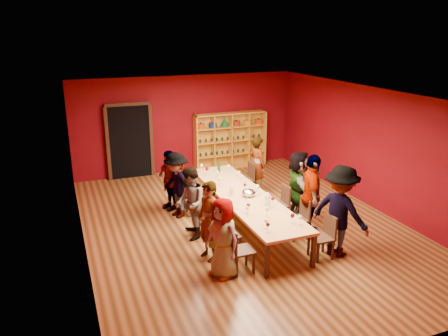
{
  "coord_description": "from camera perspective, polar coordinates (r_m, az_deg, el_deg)",
  "views": [
    {
      "loc": [
        -3.76,
        -8.42,
        4.36
      ],
      "look_at": [
        -0.14,
        0.89,
        1.15
      ],
      "focal_mm": 35.0,
      "sensor_mm": 36.0,
      "label": 1
    }
  ],
  "objects": [
    {
      "name": "wine_glass_6",
      "position": [
        10.16,
        2.73,
        -2.26
      ],
      "size": [
        0.07,
        0.07,
        0.18
      ],
      "color": "white",
      "rests_on": "tasting_table"
    },
    {
      "name": "wine_glass_2",
      "position": [
        10.9,
        1.93,
        -0.68
      ],
      "size": [
        0.09,
        0.09,
        0.21
      ],
      "color": "white",
      "rests_on": "tasting_table"
    },
    {
      "name": "person_left_0",
      "position": [
        7.96,
        -0.13,
        -9.11
      ],
      "size": [
        0.66,
        0.84,
        1.52
      ],
      "primitive_type": "imported",
      "rotation": [
        0.0,
        0.0,
        -1.16
      ],
      "color": "#5F83C5",
      "rests_on": "ground"
    },
    {
      "name": "person_right_4",
      "position": [
        11.93,
        4.4,
        0.37
      ],
      "size": [
        0.49,
        0.63,
        1.59
      ],
      "primitive_type": "imported",
      "rotation": [
        0.0,
        0.0,
        1.7
      ],
      "color": "#131735",
      "rests_on": "ground"
    },
    {
      "name": "chair_person_right_1",
      "position": [
        9.61,
        9.95,
        -6.19
      ],
      "size": [
        0.42,
        0.42,
        0.89
      ],
      "color": "#311A10",
      "rests_on": "ground"
    },
    {
      "name": "wine_glass_5",
      "position": [
        8.79,
        5.71,
        -5.43
      ],
      "size": [
        0.09,
        0.09,
        0.21
      ],
      "color": "white",
      "rests_on": "tasting_table"
    },
    {
      "name": "carafe_a",
      "position": [
        9.88,
        1.02,
        -2.91
      ],
      "size": [
        0.1,
        0.1,
        0.25
      ],
      "color": "white",
      "rests_on": "tasting_table"
    },
    {
      "name": "chair_person_left_0",
      "position": [
        8.18,
        1.83,
        -10.4
      ],
      "size": [
        0.42,
        0.42,
        0.89
      ],
      "color": "#311A10",
      "rests_on": "ground"
    },
    {
      "name": "room_shell",
      "position": [
        9.66,
        2.68,
        0.57
      ],
      "size": [
        7.1,
        9.1,
        3.04
      ],
      "color": "brown",
      "rests_on": "ground"
    },
    {
      "name": "wine_glass_17",
      "position": [
        8.57,
        8.93,
        -6.21
      ],
      "size": [
        0.09,
        0.09,
        0.21
      ],
      "color": "white",
      "rests_on": "tasting_table"
    },
    {
      "name": "wine_glass_14",
      "position": [
        10.44,
        -0.54,
        -1.49
      ],
      "size": [
        0.09,
        0.09,
        0.22
      ],
      "color": "white",
      "rests_on": "tasting_table"
    },
    {
      "name": "person_left_4",
      "position": [
        10.93,
        -7.12,
        -1.55
      ],
      "size": [
        0.67,
        0.98,
        1.53
      ],
      "primitive_type": "imported",
      "rotation": [
        0.0,
        0.0,
        -1.24
      ],
      "color": "#131436",
      "rests_on": "ground"
    },
    {
      "name": "wine_glass_3",
      "position": [
        9.99,
        4.41,
        -2.48
      ],
      "size": [
        0.09,
        0.09,
        0.21
      ],
      "color": "white",
      "rests_on": "tasting_table"
    },
    {
      "name": "wine_glass_0",
      "position": [
        9.97,
        4.28,
        -2.57
      ],
      "size": [
        0.08,
        0.08,
        0.2
      ],
      "color": "white",
      "rests_on": "tasting_table"
    },
    {
      "name": "chair_person_right_4",
      "position": [
        11.9,
        3.09,
        -1.16
      ],
      "size": [
        0.42,
        0.42,
        0.89
      ],
      "color": "#311A10",
      "rests_on": "ground"
    },
    {
      "name": "wine_glass_7",
      "position": [
        8.97,
        3.18,
        -4.94
      ],
      "size": [
        0.08,
        0.08,
        0.2
      ],
      "color": "white",
      "rests_on": "tasting_table"
    },
    {
      "name": "wine_glass_9",
      "position": [
        8.88,
        3.06,
        -5.27
      ],
      "size": [
        0.07,
        0.07,
        0.18
      ],
      "color": "white",
      "rests_on": "tasting_table"
    },
    {
      "name": "wine_glass_19",
      "position": [
        10.69,
        2.41,
        -1.2
      ],
      "size": [
        0.07,
        0.07,
        0.18
      ],
      "color": "white",
      "rests_on": "tasting_table"
    },
    {
      "name": "spittoon_bowl",
      "position": [
        9.85,
        3.24,
        -3.26
      ],
      "size": [
        0.32,
        0.32,
        0.18
      ],
      "primitive_type": "ellipsoid",
      "color": "#B1B3B8",
      "rests_on": "tasting_table"
    },
    {
      "name": "shelving_unit",
      "position": [
        14.15,
        0.77,
        4.01
      ],
      "size": [
        2.4,
        0.4,
        1.8
      ],
      "color": "gold",
      "rests_on": "ground"
    },
    {
      "name": "chair_person_left_4",
      "position": [
        11.12,
        -5.04,
        -2.6
      ],
      "size": [
        0.42,
        0.42,
        0.89
      ],
      "color": "#311A10",
      "rests_on": "ground"
    },
    {
      "name": "wine_bottle",
      "position": [
        11.49,
        -0.66,
        0.14
      ],
      "size": [
        0.08,
        0.08,
        0.32
      ],
      "color": "#153A1B",
      "rests_on": "tasting_table"
    },
    {
      "name": "person_right_1",
      "position": [
        9.57,
        11.36,
        -3.61
      ],
      "size": [
        0.88,
        1.19,
        1.85
      ],
      "primitive_type": "imported",
      "rotation": [
        0.0,
        0.0,
        1.16
      ],
      "color": "beige",
      "rests_on": "ground"
    },
    {
      "name": "wine_glass_18",
      "position": [
        9.37,
        6.36,
        -4.05
      ],
      "size": [
        0.08,
        0.08,
        0.19
      ],
      "color": "white",
      "rests_on": "tasting_table"
    },
    {
      "name": "wine_glass_13",
      "position": [
        8.18,
        5.76,
        -7.41
      ],
      "size": [
        0.08,
        0.08,
        0.19
      ],
      "color": "white",
      "rests_on": "tasting_table"
    },
    {
      "name": "wine_glass_16",
      "position": [
        11.21,
        -2.23,
        -0.17
      ],
      "size": [
        0.08,
        0.08,
        0.21
      ],
      "color": "white",
      "rests_on": "tasting_table"
    },
    {
      "name": "wine_glass_12",
      "position": [
        8.54,
        9.87,
        -6.42
      ],
      "size": [
        0.08,
        0.08,
        0.2
      ],
      "color": "white",
      "rests_on": "tasting_table"
    },
    {
      "name": "wine_glass_1",
      "position": [
        11.45,
        -2.96,
        0.25
      ],
      "size": [
        0.09,
        0.09,
        0.22
      ],
      "color": "white",
      "rests_on": "tasting_table"
    },
    {
      "name": "person_left_2",
      "position": [
        9.36,
        -4.45,
        -4.62
      ],
      "size": [
        0.56,
        0.84,
        1.6
      ],
      "primitive_type": "imported",
      "rotation": [
        0.0,
        0.0,
        -1.75
      ],
      "color": "beige",
      "rests_on": "ground"
    },
    {
      "name": "chair_person_left_1",
      "position": [
        8.73,
        0.1,
        -8.46
      ],
      "size": [
        0.42,
        0.42,
        0.89
      ],
      "color": "#311A10",
      "rests_on": "ground"
    },
    {
      "name": "person_left_3",
      "position": [
        10.43,
        -6.2,
        -2.24
      ],
      "size": [
        0.71,
        1.12,
        1.61
      ],
      "primitive_type": "imported",
      "rotation": [
        0.0,
        0.0,
        -1.27
      ],
      "color": "beige",
      "rests_on": "ground"
    },
    {
      "name": "chair_person_right_0",
      "position": [
        8.9,
        13.05,
        -8.41
      ],
      "size": [
        0.42,
        0.42,
        0.89
      ],
      "color": "#311A10",
      "rests_on": "ground"
    },
    {
      "name": "person_right_0",
      "position": [
        8.9,
        14.95,
        -5.5
      ],
      "size": [
        0.95,
        1.3,
        1.86
      ],
      "primitive_type": "imported",
      "rotation": [
        0.0,
        0.0,
        1.99
      ],
      "color": "#4C4C51",
      "rests_on": "ground"
    },
    {
      "name": "chair_person_left_2",
      "position": [
        9.59,
        -2.11,
        -5.97
      ],
      "size": [
        0.42,
        0.42,
        0.89
      ],
      "color": "#311A10",
      "rests_on": "ground"
    },
    {
      "name": "tasting_table",
      "position": [
        9.93,
        2.61,
        -3.85
      ],
      "size": [
        1.1,
        4.5,
        0.75
      ],
      "color": "tan",
      "rests_on": "ground"
    },
    {
      "name": "doorway",
      "position": [
        13.4,
        -12.22,
        3.43
      ],
      "size": [
        1.4,
        0.17,
        2.3
      ],
      "color": "black",
      "rests_on": "ground"
    },
    {
      "name": "wine_glass_4",
      "position": [
        10.98,
        -0.93,
        -0.55
      ],
      "size": [
        0.08,
        0.08,
        0.21
      ],
      "color": "white",
      "rests_on": "tasting_table"
    },
    {
      "name": "wine_glass_11",
      "position": [
        8.32,
        5.54,
        -6.95
      ],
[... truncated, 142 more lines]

